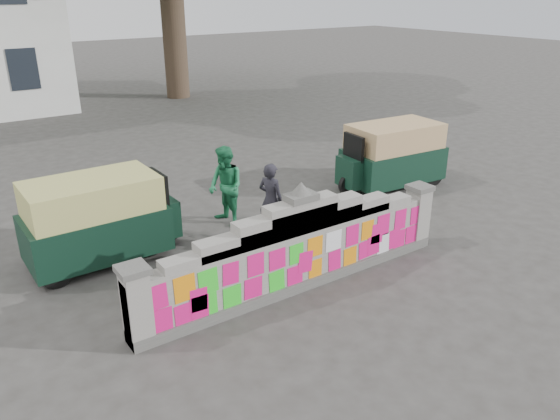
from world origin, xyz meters
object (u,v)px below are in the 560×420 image
Objects in this scene: cyclist_rider at (271,211)px; rickshaw_right at (391,154)px; cyclist_bike at (271,226)px; pedestrian at (226,186)px; rickshaw_left at (99,219)px.

rickshaw_right reaches higher than cyclist_rider.
cyclist_bike is 0.56× the size of rickshaw_right.
pedestrian reaches higher than cyclist_rider.
cyclist_bike is 0.97× the size of pedestrian.
rickshaw_left reaches higher than cyclist_rider.
rickshaw_right is (4.74, 1.28, 0.10)m from cyclist_rider.
rickshaw_left reaches higher than cyclist_bike.
cyclist_bike is 4.93m from rickshaw_right.
pedestrian is 0.58× the size of rickshaw_right.
cyclist_bike is 0.57× the size of rickshaw_left.
rickshaw_right is at bearing -96.85° from cyclist_rider.
cyclist_rider is at bearing -25.34° from rickshaw_left.
pedestrian reaches higher than rickshaw_right.
pedestrian is 0.59× the size of rickshaw_left.
cyclist_rider is at bearing -111.95° from cyclist_bike.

